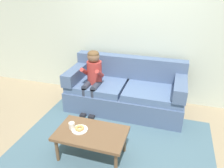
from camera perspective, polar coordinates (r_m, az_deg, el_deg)
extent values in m
plane|color=#9E896B|center=(3.42, 1.43, -13.55)|extent=(10.00, 10.00, 0.00)
cube|color=beige|center=(4.09, 7.20, 14.73)|extent=(8.00, 0.10, 2.80)
cube|color=#476675|center=(3.23, 0.17, -16.14)|extent=(2.77, 2.01, 0.01)
cube|color=slate|center=(3.97, 3.39, -4.16)|extent=(2.06, 0.90, 0.38)
cube|color=slate|center=(3.95, -3.95, -0.26)|extent=(0.99, 0.74, 0.12)
cube|color=slate|center=(3.74, 10.97, -2.28)|extent=(0.99, 0.74, 0.12)
cube|color=slate|center=(4.06, 4.78, 4.54)|extent=(2.06, 0.20, 0.41)
cube|color=slate|center=(4.08, -9.23, 2.94)|extent=(0.20, 0.90, 0.22)
cube|color=slate|center=(3.70, 17.65, -0.42)|extent=(0.20, 0.90, 0.22)
cube|color=brown|center=(2.86, -5.55, -12.88)|extent=(0.91, 0.55, 0.04)
cylinder|color=brown|center=(3.00, -14.34, -16.59)|extent=(0.04, 0.04, 0.36)
cylinder|color=brown|center=(2.75, 1.03, -20.40)|extent=(0.04, 0.04, 0.36)
cylinder|color=brown|center=(3.28, -10.52, -11.96)|extent=(0.04, 0.04, 0.36)
cylinder|color=brown|center=(3.05, 3.35, -14.83)|extent=(0.04, 0.04, 0.36)
cylinder|color=#AD3833|center=(3.83, -4.66, 3.12)|extent=(0.26, 0.26, 0.40)
sphere|color=#846047|center=(3.71, -4.94, 7.25)|extent=(0.21, 0.21, 0.21)
ellipsoid|color=brown|center=(3.69, -4.97, 7.95)|extent=(0.20, 0.20, 0.12)
cylinder|color=#333847|center=(3.81, -6.50, -0.22)|extent=(0.11, 0.30, 0.11)
cylinder|color=#333847|center=(3.79, -7.22, -4.29)|extent=(0.09, 0.09, 0.44)
cube|color=black|center=(3.89, -7.32, -7.84)|extent=(0.10, 0.20, 0.06)
cylinder|color=#AD3833|center=(3.77, -7.19, 3.25)|extent=(0.07, 0.29, 0.23)
cylinder|color=#333847|center=(3.75, -4.26, -0.53)|extent=(0.11, 0.30, 0.11)
cylinder|color=#333847|center=(3.74, -4.97, -4.67)|extent=(0.09, 0.09, 0.44)
cube|color=black|center=(3.83, -5.11, -8.26)|extent=(0.10, 0.20, 0.06)
cylinder|color=#AD3833|center=(3.68, -3.30, 2.80)|extent=(0.07, 0.29, 0.23)
cylinder|color=white|center=(2.90, -8.55, -11.85)|extent=(0.21, 0.21, 0.01)
torus|color=tan|center=(2.88, -8.58, -11.46)|extent=(0.16, 0.16, 0.04)
cylinder|color=silver|center=(2.92, -10.60, -10.77)|extent=(0.08, 0.08, 0.09)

